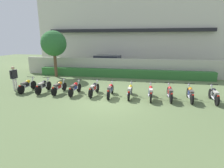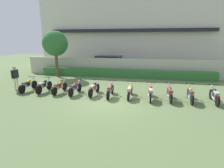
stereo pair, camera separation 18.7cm
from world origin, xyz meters
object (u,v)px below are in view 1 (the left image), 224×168
(motorcycle_in_row_7, at_px, (151,92))
(motorcycle_in_row_4, at_px, (94,88))
(motorcycle_in_row_0, at_px, (27,85))
(inspector_person, at_px, (14,76))
(motorcycle_in_row_9, at_px, (190,93))
(motorcycle_in_row_10, at_px, (214,95))
(parked_car, at_px, (109,64))
(motorcycle_in_row_3, at_px, (75,88))
(motorcycle_in_row_5, at_px, (110,90))
(motorcycle_in_row_8, at_px, (170,93))
(tree_near_inspector, at_px, (54,44))
(motorcycle_in_row_6, at_px, (130,91))
(motorcycle_in_row_2, at_px, (59,87))
(motorcycle_in_row_1, at_px, (43,86))

(motorcycle_in_row_7, bearing_deg, motorcycle_in_row_4, 87.54)
(motorcycle_in_row_0, height_order, motorcycle_in_row_7, motorcycle_in_row_7)
(motorcycle_in_row_7, relative_size, inspector_person, 1.11)
(motorcycle_in_row_9, xyz_separation_m, motorcycle_in_row_10, (1.31, -0.00, 0.00))
(motorcycle_in_row_4, relative_size, motorcycle_in_row_10, 0.98)
(parked_car, relative_size, inspector_person, 2.72)
(motorcycle_in_row_3, xyz_separation_m, motorcycle_in_row_5, (2.41, -0.03, 0.00))
(inspector_person, bearing_deg, motorcycle_in_row_8, -1.19)
(motorcycle_in_row_0, relative_size, motorcycle_in_row_9, 0.99)
(motorcycle_in_row_4, distance_m, motorcycle_in_row_8, 4.79)
(motorcycle_in_row_3, height_order, motorcycle_in_row_7, motorcycle_in_row_7)
(motorcycle_in_row_3, height_order, motorcycle_in_row_8, motorcycle_in_row_8)
(motorcycle_in_row_7, xyz_separation_m, motorcycle_in_row_10, (3.63, 0.13, 0.00))
(tree_near_inspector, bearing_deg, motorcycle_in_row_3, -51.89)
(motorcycle_in_row_10, bearing_deg, motorcycle_in_row_0, 93.95)
(motorcycle_in_row_7, relative_size, motorcycle_in_row_9, 0.99)
(parked_car, distance_m, inspector_person, 9.74)
(motorcycle_in_row_4, distance_m, inspector_person, 6.01)
(motorcycle_in_row_0, distance_m, motorcycle_in_row_4, 4.88)
(motorcycle_in_row_5, height_order, motorcycle_in_row_6, motorcycle_in_row_5)
(motorcycle_in_row_10, bearing_deg, motorcycle_in_row_5, 94.91)
(parked_car, distance_m, motorcycle_in_row_9, 10.66)
(motorcycle_in_row_3, distance_m, motorcycle_in_row_4, 1.30)
(tree_near_inspector, height_order, motorcycle_in_row_5, tree_near_inspector)
(motorcycle_in_row_7, relative_size, motorcycle_in_row_10, 1.00)
(motorcycle_in_row_3, height_order, motorcycle_in_row_6, motorcycle_in_row_3)
(motorcycle_in_row_7, bearing_deg, parked_car, 27.19)
(motorcycle_in_row_5, relative_size, motorcycle_in_row_6, 1.02)
(motorcycle_in_row_2, distance_m, motorcycle_in_row_4, 2.46)
(motorcycle_in_row_0, bearing_deg, tree_near_inspector, 6.32)
(motorcycle_in_row_0, height_order, motorcycle_in_row_1, motorcycle_in_row_1)
(motorcycle_in_row_0, distance_m, motorcycle_in_row_5, 6.00)
(motorcycle_in_row_2, bearing_deg, motorcycle_in_row_7, -86.67)
(motorcycle_in_row_2, height_order, motorcycle_in_row_3, motorcycle_in_row_3)
(motorcycle_in_row_5, bearing_deg, motorcycle_in_row_0, 88.84)
(motorcycle_in_row_6, bearing_deg, motorcycle_in_row_3, 93.17)
(motorcycle_in_row_6, height_order, motorcycle_in_row_8, motorcycle_in_row_8)
(motorcycle_in_row_5, distance_m, inspector_person, 7.13)
(motorcycle_in_row_6, distance_m, motorcycle_in_row_7, 1.27)
(motorcycle_in_row_0, bearing_deg, motorcycle_in_row_4, -88.34)
(motorcycle_in_row_8, bearing_deg, motorcycle_in_row_6, 88.52)
(tree_near_inspector, xyz_separation_m, motorcycle_in_row_10, (12.61, -5.08, -2.74))
(motorcycle_in_row_0, height_order, motorcycle_in_row_5, same)
(motorcycle_in_row_2, relative_size, motorcycle_in_row_3, 1.04)
(motorcycle_in_row_9, bearing_deg, parked_car, 42.01)
(tree_near_inspector, bearing_deg, motorcycle_in_row_1, -71.47)
(motorcycle_in_row_6, xyz_separation_m, motorcycle_in_row_10, (4.90, 0.01, 0.01))
(motorcycle_in_row_2, bearing_deg, motorcycle_in_row_6, -85.62)
(motorcycle_in_row_9, height_order, motorcycle_in_row_10, motorcycle_in_row_10)
(inspector_person, bearing_deg, parked_car, 56.91)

